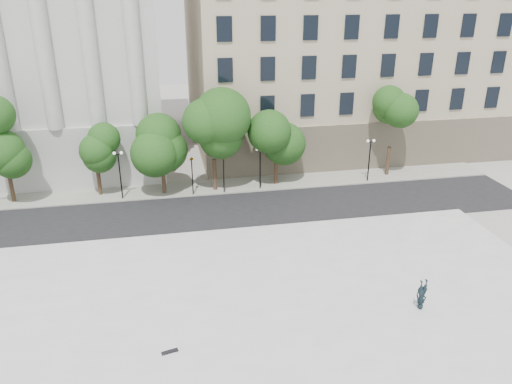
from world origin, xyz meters
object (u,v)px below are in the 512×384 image
Objects in this scene: skateboard at (170,352)px; traffic_light_west at (191,158)px; traffic_light_east at (223,155)px; person_lying at (420,304)px.

traffic_light_west is at bearing 69.04° from skateboard.
traffic_light_east is (2.86, -0.00, 0.11)m from traffic_light_west.
traffic_light_west is 0.98× the size of traffic_light_east.
person_lying is 14.46m from skateboard.
skateboard is (-14.42, -1.09, -0.21)m from person_lying.
traffic_light_west is at bearing 113.63° from person_lying.
traffic_light_west reaches higher than skateboard.
person_lying is at bearing -60.59° from traffic_light_west.
traffic_light_east reaches higher than skateboard.
person_lying is (8.77, -20.63, -3.01)m from traffic_light_east.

